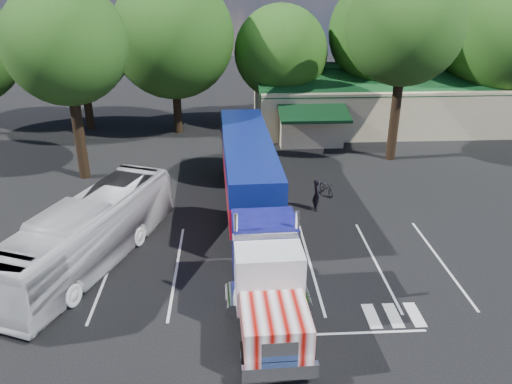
{
  "coord_description": "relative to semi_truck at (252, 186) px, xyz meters",
  "views": [
    {
      "loc": [
        -0.53,
        -26.31,
        12.89
      ],
      "look_at": [
        0.81,
        -1.71,
        2.0
      ],
      "focal_mm": 35.0,
      "sensor_mm": 36.0,
      "label": 1
    }
  ],
  "objects": [
    {
      "name": "ground",
      "position": [
        -0.56,
        2.07,
        -2.51
      ],
      "size": [
        120.0,
        120.0,
        0.0
      ],
      "primitive_type": "plane",
      "color": "black",
      "rests_on": "ground"
    },
    {
      "name": "tree_row_f",
      "position": [
        22.44,
        18.87,
        5.28
      ],
      "size": [
        10.4,
        10.4,
        13.0
      ],
      "color": "black",
      "rests_on": "ground"
    },
    {
      "name": "tree_row_c",
      "position": [
        -5.56,
        18.27,
        5.52
      ],
      "size": [
        10.0,
        10.0,
        13.05
      ],
      "color": "black",
      "rests_on": "ground"
    },
    {
      "name": "woman",
      "position": [
        3.89,
        2.07,
        -1.54
      ],
      "size": [
        0.47,
        0.71,
        1.95
      ],
      "primitive_type": "imported",
      "rotation": [
        0.0,
        0.0,
        1.57
      ],
      "color": "black",
      "rests_on": "ground"
    },
    {
      "name": "tour_bus",
      "position": [
        -7.84,
        -3.21,
        -0.88
      ],
      "size": [
        6.8,
        11.9,
        3.26
      ],
      "primitive_type": "imported",
      "rotation": [
        0.0,
        0.0,
        -0.37
      ],
      "color": "silver",
      "rests_on": "ground"
    },
    {
      "name": "event_hall",
      "position": [
        13.18,
        19.88,
        -0.3
      ],
      "size": [
        24.2,
        14.12,
        5.55
      ],
      "color": "beige",
      "rests_on": "ground"
    },
    {
      "name": "tree_row_e",
      "position": [
        12.44,
        20.07,
        5.57
      ],
      "size": [
        9.6,
        9.6,
        12.9
      ],
      "color": "black",
      "rests_on": "ground"
    },
    {
      "name": "tree_near_right",
      "position": [
        10.94,
        10.57,
        6.95
      ],
      "size": [
        8.0,
        8.0,
        13.5
      ],
      "color": "black",
      "rests_on": "ground"
    },
    {
      "name": "silver_sedan",
      "position": [
        9.57,
        16.07,
        -1.73
      ],
      "size": [
        4.79,
        1.7,
        1.57
      ],
      "primitive_type": "imported",
      "rotation": [
        0.0,
        0.0,
        1.58
      ],
      "color": "#A9ACB1",
      "rests_on": "ground"
    },
    {
      "name": "tree_row_b",
      "position": [
        -13.56,
        19.87,
        4.62
      ],
      "size": [
        8.4,
        8.4,
        11.35
      ],
      "color": "black",
      "rests_on": "ground"
    },
    {
      "name": "bicycle",
      "position": [
        4.94,
        4.32,
        -2.07
      ],
      "size": [
        1.07,
        1.78,
        0.88
      ],
      "primitive_type": "imported",
      "rotation": [
        0.0,
        0.0,
        0.31
      ],
      "color": "black",
      "rests_on": "ground"
    },
    {
      "name": "tree_row_d",
      "position": [
        3.44,
        19.57,
        4.07
      ],
      "size": [
        8.0,
        8.0,
        10.6
      ],
      "color": "black",
      "rests_on": "ground"
    },
    {
      "name": "semi_truck",
      "position": [
        0.0,
        0.0,
        0.0
      ],
      "size": [
        3.71,
        21.3,
        4.44
      ],
      "rotation": [
        0.0,
        0.0,
        0.04
      ],
      "color": "black",
      "rests_on": "ground"
    },
    {
      "name": "tree_near_left",
      "position": [
        -11.06,
        8.07,
        6.3
      ],
      "size": [
        7.6,
        7.6,
        12.65
      ],
      "color": "black",
      "rests_on": "ground"
    }
  ]
}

